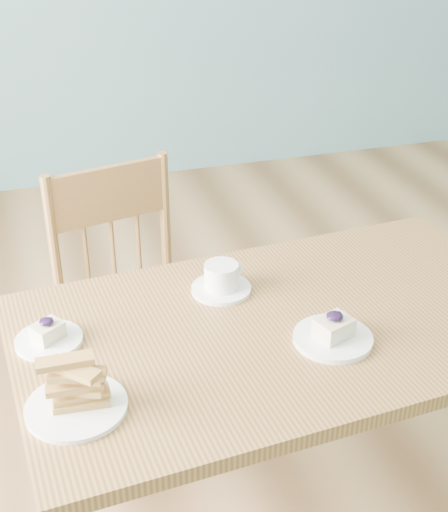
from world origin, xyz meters
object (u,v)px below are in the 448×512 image
at_px(cheesecake_plate_near, 333,334).
at_px(coffee_cup, 222,280).
at_px(dining_table, 284,344).
at_px(biscotti_plate, 75,392).
at_px(dining_chair, 133,309).
at_px(cheesecake_plate_far, 48,336).

bearing_deg(cheesecake_plate_near, coffee_cup, 122.31).
bearing_deg(dining_table, coffee_cup, 116.65).
relative_size(dining_table, cheesecake_plate_near, 7.28).
height_order(dining_table, biscotti_plate, biscotti_plate).
xyz_separation_m(dining_table, biscotti_plate, (-0.51, -0.17, 0.11)).
distance_m(cheesecake_plate_near, biscotti_plate, 0.59).
distance_m(dining_chair, cheesecake_plate_far, 0.56).
bearing_deg(biscotti_plate, dining_chair, 71.55).
bearing_deg(cheesecake_plate_far, coffee_cup, 12.54).
bearing_deg(dining_table, dining_chair, 114.89).
bearing_deg(dining_chair, coffee_cup, -74.29).
bearing_deg(biscotti_plate, dining_table, 18.20).
distance_m(dining_table, coffee_cup, 0.23).
bearing_deg(dining_table, biscotti_plate, -166.08).
relative_size(cheesecake_plate_near, coffee_cup, 1.20).
bearing_deg(cheesecake_plate_far, dining_chair, 59.17).
bearing_deg(dining_chair, cheesecake_plate_near, -72.39).
xyz_separation_m(dining_table, dining_chair, (-0.28, 0.51, -0.17)).
xyz_separation_m(cheesecake_plate_near, coffee_cup, (-0.18, 0.28, 0.01)).
distance_m(dining_chair, coffee_cup, 0.46).
xyz_separation_m(dining_table, cheesecake_plate_far, (-0.54, 0.08, 0.08)).
bearing_deg(dining_chair, biscotti_plate, -120.98).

